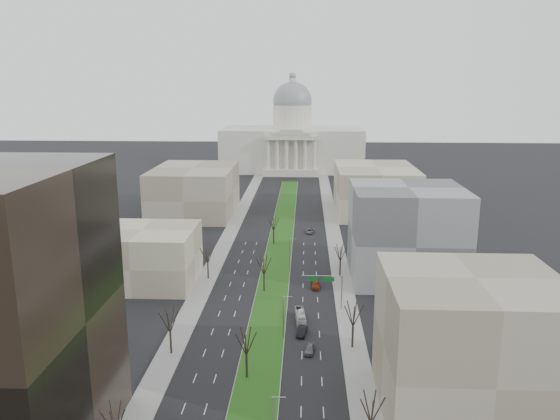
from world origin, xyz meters
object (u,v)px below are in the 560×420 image
(car_grey_far, at_px, (310,231))
(box_van, at_px, (300,317))
(car_red, at_px, (316,285))
(car_grey_near, at_px, (310,349))
(car_black, at_px, (302,331))

(car_grey_far, bearing_deg, box_van, -84.59)
(car_red, distance_m, box_van, 20.28)
(car_grey_near, xyz_separation_m, car_black, (-1.50, 7.38, 0.02))
(car_black, distance_m, car_grey_far, 76.37)
(car_grey_far, relative_size, box_van, 0.62)
(car_red, distance_m, car_grey_far, 50.16)
(car_black, relative_size, box_van, 0.58)
(car_grey_near, relative_size, car_grey_far, 0.88)
(car_grey_far, bearing_deg, car_red, -81.30)
(car_black, bearing_deg, car_grey_far, 97.35)
(car_grey_near, height_order, car_grey_far, car_grey_near)
(car_red, height_order, car_grey_far, car_red)
(car_black, distance_m, car_red, 26.39)
(box_van, bearing_deg, car_red, 74.94)
(car_grey_near, xyz_separation_m, car_red, (1.68, 33.57, 0.02))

